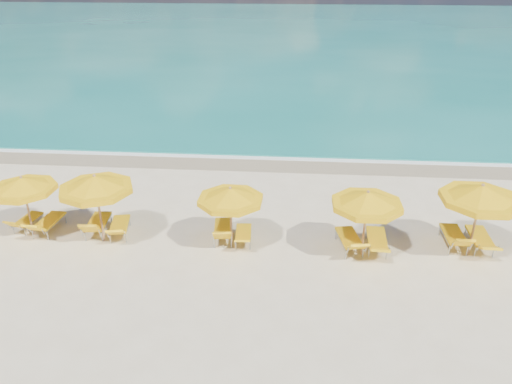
{
  "coord_description": "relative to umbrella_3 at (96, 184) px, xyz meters",
  "views": [
    {
      "loc": [
        1.32,
        -14.97,
        9.16
      ],
      "look_at": [
        0.0,
        1.5,
        1.2
      ],
      "focal_mm": 35.0,
      "sensor_mm": 36.0,
      "label": 1
    }
  ],
  "objects": [
    {
      "name": "umbrella_5",
      "position": [
        8.95,
        -0.18,
        -0.14
      ],
      "size": [
        3.08,
        3.08,
        2.38
      ],
      "rotation": [
        0.0,
        0.0,
        0.4
      ],
      "color": "tan",
      "rests_on": "ground"
    },
    {
      "name": "umbrella_6",
      "position": [
        12.54,
        0.13,
        0.05
      ],
      "size": [
        3.38,
        3.38,
        2.61
      ],
      "rotation": [
        0.0,
        0.0,
        0.4
      ],
      "color": "tan",
      "rests_on": "ground"
    },
    {
      "name": "lounger_6_right",
      "position": [
        13.0,
        0.57,
        -1.94
      ],
      "size": [
        0.71,
        2.02,
        0.73
      ],
      "rotation": [
        0.0,
        0.0,
        -0.03
      ],
      "color": "#A5A8AD",
      "rests_on": "ground"
    },
    {
      "name": "ground_plane",
      "position": [
        5.23,
        0.36,
        -2.17
      ],
      "size": [
        120.0,
        120.0,
        0.0
      ],
      "primitive_type": "plane",
      "color": "beige"
    },
    {
      "name": "lounger_2_left",
      "position": [
        -3.09,
        0.63,
        -1.97
      ],
      "size": [
        0.74,
        1.61,
        0.75
      ],
      "rotation": [
        0.0,
        0.0,
        -0.14
      ],
      "color": "#A5A8AD",
      "rests_on": "ground"
    },
    {
      "name": "wet_sand_band",
      "position": [
        5.23,
        7.76,
        -2.17
      ],
      "size": [
        120.0,
        2.6,
        0.01
      ],
      "primitive_type": "cube",
      "color": "tan",
      "rests_on": "ground"
    },
    {
      "name": "umbrella_2",
      "position": [
        -2.67,
        0.19,
        -0.21
      ],
      "size": [
        2.91,
        2.91,
        2.3
      ],
      "rotation": [
        0.0,
        0.0,
        0.35
      ],
      "color": "tan",
      "rests_on": "ground"
    },
    {
      "name": "lounger_3_right",
      "position": [
        0.46,
        0.42,
        -1.95
      ],
      "size": [
        0.94,
        1.9,
        0.81
      ],
      "rotation": [
        0.0,
        0.0,
        0.19
      ],
      "color": "#A5A8AD",
      "rests_on": "ground"
    },
    {
      "name": "lounger_4_left",
      "position": [
        4.19,
        0.43,
        -1.93
      ],
      "size": [
        0.84,
        1.91,
        0.92
      ],
      "rotation": [
        0.0,
        0.0,
        0.11
      ],
      "color": "#A5A8AD",
      "rests_on": "ground"
    },
    {
      "name": "lounger_3_left",
      "position": [
        -0.38,
        0.52,
        -1.93
      ],
      "size": [
        0.81,
        1.93,
        0.93
      ],
      "rotation": [
        0.0,
        0.0,
        0.09
      ],
      "color": "#A5A8AD",
      "rests_on": "ground"
    },
    {
      "name": "lounger_5_right",
      "position": [
        9.47,
        0.19,
        -1.94
      ],
      "size": [
        0.75,
        2.04,
        0.72
      ],
      "rotation": [
        0.0,
        0.0,
        -0.06
      ],
      "color": "#A5A8AD",
      "rests_on": "ground"
    },
    {
      "name": "whitecap_near",
      "position": [
        -0.77,
        17.36,
        -2.17
      ],
      "size": [
        14.0,
        0.36,
        0.05
      ],
      "primitive_type": "cube",
      "color": "white",
      "rests_on": "ground"
    },
    {
      "name": "lounger_5_left",
      "position": [
        8.56,
        0.11,
        -1.93
      ],
      "size": [
        0.99,
        2.02,
        0.88
      ],
      "rotation": [
        0.0,
        0.0,
        0.19
      ],
      "color": "#A5A8AD",
      "rests_on": "ground"
    },
    {
      "name": "lounger_6_left",
      "position": [
        12.15,
        0.61,
        -1.93
      ],
      "size": [
        0.67,
        1.9,
        0.93
      ],
      "rotation": [
        0.0,
        0.0,
        -0.0
      ],
      "color": "#A5A8AD",
      "rests_on": "ground"
    },
    {
      "name": "umbrella_4",
      "position": [
        4.53,
        -0.02,
        -0.24
      ],
      "size": [
        2.88,
        2.88,
        2.27
      ],
      "rotation": [
        0.0,
        0.0,
        0.35
      ],
      "color": "tan",
      "rests_on": "ground"
    },
    {
      "name": "foam_line",
      "position": [
        5.23,
        8.56,
        -2.17
      ],
      "size": [
        120.0,
        1.2,
        0.03
      ],
      "primitive_type": "cube",
      "color": "white",
      "rests_on": "ground"
    },
    {
      "name": "ocean",
      "position": [
        5.23,
        48.36,
        -2.17
      ],
      "size": [
        120.0,
        80.0,
        0.3
      ],
      "primitive_type": "cube",
      "color": "#147068",
      "rests_on": "ground"
    },
    {
      "name": "umbrella_3",
      "position": [
        0.0,
        0.0,
        0.0
      ],
      "size": [
        2.53,
        2.53,
        2.55
      ],
      "rotation": [
        0.0,
        0.0,
        -0.01
      ],
      "color": "tan",
      "rests_on": "ground"
    },
    {
      "name": "lounger_2_right",
      "position": [
        -2.19,
        0.46,
        -1.94
      ],
      "size": [
        0.79,
        1.91,
        0.86
      ],
      "rotation": [
        0.0,
        0.0,
        -0.09
      ],
      "color": "#A5A8AD",
      "rests_on": "ground"
    },
    {
      "name": "lounger_4_right",
      "position": [
        4.92,
        0.27,
        -1.97
      ],
      "size": [
        0.65,
        1.69,
        0.68
      ],
      "rotation": [
        0.0,
        0.0,
        0.06
      ],
      "color": "#A5A8AD",
      "rests_on": "ground"
    },
    {
      "name": "whitecap_far",
      "position": [
        13.23,
        24.36,
        -2.17
      ],
      "size": [
        18.0,
        0.3,
        0.05
      ],
      "primitive_type": "cube",
      "color": "white",
      "rests_on": "ground"
    }
  ]
}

